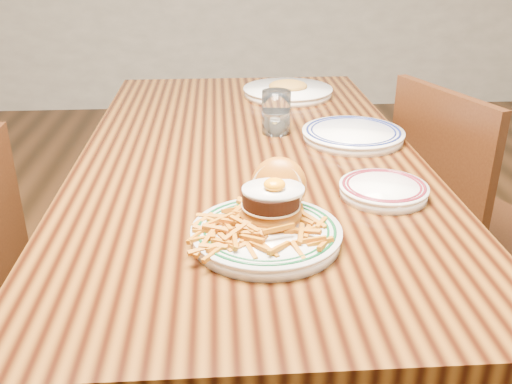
{
  "coord_description": "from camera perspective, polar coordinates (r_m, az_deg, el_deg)",
  "views": [
    {
      "loc": [
        -0.07,
        -1.36,
        1.26
      ],
      "look_at": [
        -0.01,
        -0.44,
        0.84
      ],
      "focal_mm": 40.0,
      "sensor_mm": 36.0,
      "label": 1
    }
  ],
  "objects": [
    {
      "name": "rear_plate",
      "position": [
        1.55,
        9.67,
        5.74
      ],
      "size": [
        0.27,
        0.27,
        0.03
      ],
      "rotation": [
        0.0,
        0.0,
        0.22
      ],
      "color": "white",
      "rests_on": "table"
    },
    {
      "name": "chair_right",
      "position": [
        1.83,
        19.75,
        -2.59
      ],
      "size": [
        0.52,
        0.52,
        0.88
      ],
      "rotation": [
        0.0,
        0.0,
        3.48
      ],
      "color": "#3B1E0C",
      "rests_on": "floor"
    },
    {
      "name": "main_plate",
      "position": [
        1.03,
        1.27,
        -2.82
      ],
      "size": [
        0.27,
        0.29,
        0.13
      ],
      "rotation": [
        0.0,
        0.0,
        -0.32
      ],
      "color": "white",
      "rests_on": "table"
    },
    {
      "name": "floor",
      "position": [
        1.85,
        -0.56,
        -18.2
      ],
      "size": [
        6.0,
        6.0,
        0.0
      ],
      "primitive_type": "plane",
      "color": "black",
      "rests_on": "ground"
    },
    {
      "name": "water_glass",
      "position": [
        1.58,
        2.03,
        7.73
      ],
      "size": [
        0.08,
        0.08,
        0.12
      ],
      "color": "white",
      "rests_on": "table"
    },
    {
      "name": "far_plate",
      "position": [
        1.96,
        3.2,
        10.07
      ],
      "size": [
        0.3,
        0.3,
        0.05
      ],
      "rotation": [
        0.0,
        0.0,
        -0.3
      ],
      "color": "white",
      "rests_on": "table"
    },
    {
      "name": "side_plate",
      "position": [
        1.23,
        12.64,
        0.29
      ],
      "size": [
        0.19,
        0.19,
        0.03
      ],
      "rotation": [
        0.0,
        0.0,
        -0.13
      ],
      "color": "white",
      "rests_on": "table"
    },
    {
      "name": "table",
      "position": [
        1.49,
        -0.66,
        0.86
      ],
      "size": [
        0.85,
        1.6,
        0.75
      ],
      "color": "black",
      "rests_on": "floor"
    }
  ]
}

